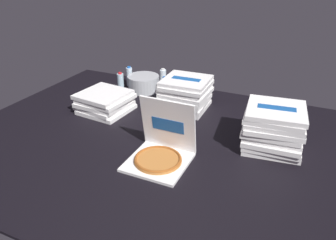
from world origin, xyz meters
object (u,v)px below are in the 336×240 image
at_px(water_bottle_3, 163,79).
at_px(ice_bucket, 143,83).
at_px(open_pizza_box, 161,151).
at_px(pizza_stack_right_near, 185,94).
at_px(water_bottle_4, 121,83).
at_px(water_bottle_1, 173,82).
at_px(pizza_stack_right_far, 105,102).
at_px(water_bottle_2, 164,87).
at_px(water_bottle_0, 129,76).
at_px(pizza_stack_right_mid, 273,128).

bearing_deg(water_bottle_3, ice_bucket, -133.96).
xyz_separation_m(open_pizza_box, pizza_stack_right_near, (-0.17, 0.89, 0.07)).
bearing_deg(open_pizza_box, water_bottle_4, 133.89).
bearing_deg(water_bottle_1, pizza_stack_right_near, -51.06).
relative_size(pizza_stack_right_far, ice_bucket, 1.43).
distance_m(open_pizza_box, water_bottle_4, 1.36).
bearing_deg(pizza_stack_right_far, water_bottle_2, 56.21).
bearing_deg(pizza_stack_right_far, ice_bucket, 82.56).
distance_m(open_pizza_box, water_bottle_2, 1.16).
relative_size(ice_bucket, water_bottle_0, 1.55).
relative_size(water_bottle_3, water_bottle_4, 1.00).
bearing_deg(pizza_stack_right_mid, water_bottle_1, 147.50).
relative_size(pizza_stack_right_near, ice_bucket, 1.33).
relative_size(pizza_stack_right_near, water_bottle_2, 2.07).
bearing_deg(water_bottle_0, pizza_stack_right_near, -21.08).
height_order(pizza_stack_right_near, water_bottle_2, pizza_stack_right_near).
xyz_separation_m(pizza_stack_right_mid, water_bottle_2, (-1.15, 0.55, -0.06)).
xyz_separation_m(water_bottle_3, water_bottle_4, (-0.35, -0.30, 0.00)).
xyz_separation_m(pizza_stack_right_far, water_bottle_2, (0.36, 0.54, 0.01)).
relative_size(pizza_stack_right_mid, water_bottle_2, 2.21).
bearing_deg(water_bottle_3, pizza_stack_right_far, -107.05).
bearing_deg(water_bottle_0, water_bottle_2, -15.33).
xyz_separation_m(water_bottle_1, water_bottle_3, (-0.14, 0.05, 0.00)).
bearing_deg(water_bottle_4, water_bottle_2, 8.87).
xyz_separation_m(water_bottle_1, water_bottle_4, (-0.49, -0.25, 0.00)).
bearing_deg(pizza_stack_right_near, ice_bucket, 157.73).
xyz_separation_m(open_pizza_box, ice_bucket, (-0.75, 1.12, 0.00)).
relative_size(pizza_stack_right_far, water_bottle_4, 2.22).
height_order(pizza_stack_right_far, water_bottle_1, water_bottle_1).
bearing_deg(pizza_stack_right_far, open_pizza_box, -32.19).
distance_m(pizza_stack_right_far, water_bottle_0, 0.69).
bearing_deg(pizza_stack_right_mid, ice_bucket, 156.76).
bearing_deg(water_bottle_0, pizza_stack_right_far, -78.55).
height_order(pizza_stack_right_far, ice_bucket, pizza_stack_right_far).
xyz_separation_m(water_bottle_0, water_bottle_4, (0.02, -0.21, 0.00)).
height_order(open_pizza_box, water_bottle_0, open_pizza_box).
xyz_separation_m(water_bottle_0, water_bottle_3, (0.37, 0.09, 0.00)).
distance_m(open_pizza_box, pizza_stack_right_near, 0.91).
xyz_separation_m(pizza_stack_right_far, water_bottle_0, (-0.14, 0.67, 0.01)).
xyz_separation_m(open_pizza_box, water_bottle_1, (-0.45, 1.23, 0.03)).
bearing_deg(ice_bucket, water_bottle_1, 20.07).
bearing_deg(pizza_stack_right_near, water_bottle_3, 136.55).
height_order(ice_bucket, water_bottle_0, water_bottle_0).
bearing_deg(water_bottle_2, ice_bucket, 166.63).
distance_m(water_bottle_1, water_bottle_2, 0.18).
height_order(open_pizza_box, pizza_stack_right_near, open_pizza_box).
bearing_deg(water_bottle_4, pizza_stack_right_near, -6.95).
bearing_deg(open_pizza_box, ice_bucket, 123.67).
distance_m(pizza_stack_right_mid, water_bottle_3, 1.49).
relative_size(open_pizza_box, water_bottle_4, 1.98).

